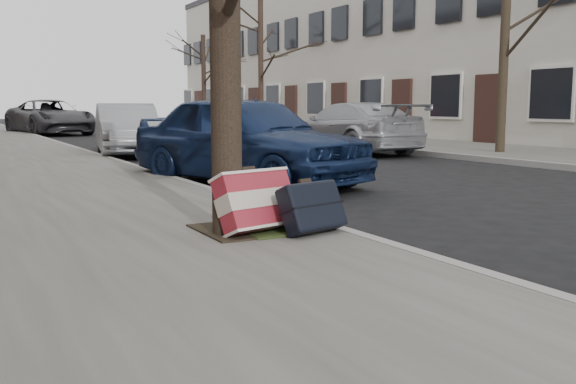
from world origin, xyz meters
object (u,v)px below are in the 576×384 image
car_near_front (247,139)px  car_near_mid (127,129)px  suitcase_red (256,202)px  suitcase_navy (312,207)px

car_near_front → car_near_mid: bearing=72.7°
car_near_mid → car_near_front: bearing=-79.3°
suitcase_red → car_near_front: size_ratio=0.17×
suitcase_navy → car_near_front: bearing=57.6°
suitcase_navy → car_near_mid: bearing=68.9°
suitcase_navy → car_near_mid: (1.21, 10.84, 0.28)m
suitcase_red → suitcase_navy: suitcase_red is taller
suitcase_red → suitcase_navy: bearing=-45.7°
suitcase_red → car_near_mid: size_ratio=0.18×
car_near_front → car_near_mid: (-0.14, 6.59, -0.07)m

